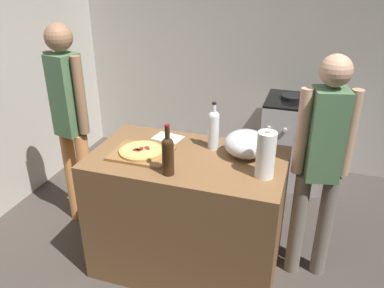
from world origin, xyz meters
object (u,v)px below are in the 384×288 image
(person_in_stripes, at_px, (70,117))
(wine_bottle_amber, at_px, (168,154))
(mixing_bowl, at_px, (246,144))
(wine_bottle_dark, at_px, (213,128))
(person_in_red, at_px, (321,160))
(paper_towel_roll, at_px, (266,155))
(pizza, at_px, (141,151))
(stove, at_px, (293,141))

(person_in_stripes, bearing_deg, wine_bottle_amber, -25.56)
(wine_bottle_amber, xyz_separation_m, person_in_stripes, (-1.04, 0.50, -0.07))
(mixing_bowl, relative_size, wine_bottle_dark, 0.87)
(person_in_red, bearing_deg, wine_bottle_dark, -178.78)
(wine_bottle_dark, height_order, person_in_stripes, person_in_stripes)
(paper_towel_roll, bearing_deg, pizza, 177.99)
(paper_towel_roll, height_order, wine_bottle_dark, wine_bottle_dark)
(paper_towel_roll, height_order, stove, paper_towel_roll)
(wine_bottle_amber, bearing_deg, stove, 69.70)
(pizza, xyz_separation_m, mixing_bowl, (0.68, 0.20, 0.06))
(pizza, height_order, person_in_stripes, person_in_stripes)
(mixing_bowl, xyz_separation_m, paper_towel_roll, (0.16, -0.23, 0.06))
(pizza, height_order, stove, pizza)
(pizza, xyz_separation_m, person_in_red, (1.18, 0.27, -0.01))
(wine_bottle_dark, bearing_deg, wine_bottle_amber, -110.60)
(wine_bottle_dark, bearing_deg, pizza, -149.60)
(stove, height_order, person_in_stripes, person_in_stripes)
(person_in_stripes, bearing_deg, stove, 37.45)
(stove, relative_size, person_in_red, 0.57)
(stove, bearing_deg, person_in_stripes, -142.55)
(paper_towel_roll, bearing_deg, person_in_stripes, 168.14)
(wine_bottle_dark, bearing_deg, stove, 69.80)
(pizza, height_order, person_in_red, person_in_red)
(paper_towel_roll, relative_size, wine_bottle_amber, 0.89)
(paper_towel_roll, height_order, wine_bottle_amber, wine_bottle_amber)
(pizza, bearing_deg, person_in_stripes, 158.07)
(paper_towel_roll, bearing_deg, mixing_bowl, 124.63)
(wine_bottle_dark, bearing_deg, person_in_stripes, 177.54)
(pizza, height_order, mixing_bowl, mixing_bowl)
(pizza, distance_m, person_in_stripes, 0.83)
(person_in_stripes, bearing_deg, mixing_bowl, -4.12)
(pizza, bearing_deg, mixing_bowl, 16.66)
(pizza, bearing_deg, wine_bottle_dark, 30.40)
(stove, distance_m, person_in_stripes, 2.22)
(person_in_stripes, height_order, person_in_red, person_in_stripes)
(pizza, height_order, wine_bottle_dark, wine_bottle_dark)
(wine_bottle_dark, xyz_separation_m, wine_bottle_amber, (-0.17, -0.44, -0.01))
(paper_towel_roll, height_order, person_in_red, person_in_red)
(pizza, relative_size, paper_towel_roll, 1.01)
(stove, height_order, person_in_red, person_in_red)
(wine_bottle_dark, xyz_separation_m, stove, (0.50, 1.36, -0.64))
(pizza, bearing_deg, paper_towel_roll, -2.01)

